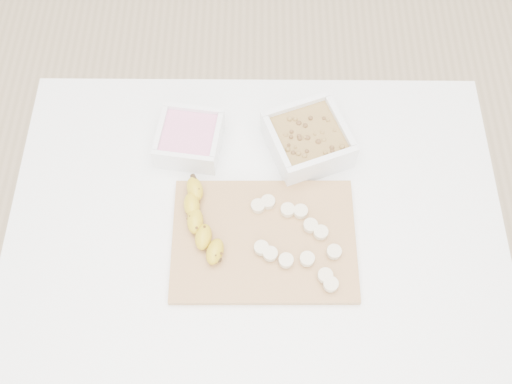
{
  "coord_description": "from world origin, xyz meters",
  "views": [
    {
      "loc": [
        0.0,
        -0.47,
        1.8
      ],
      "look_at": [
        0.0,
        0.03,
        0.81
      ],
      "focal_mm": 40.0,
      "sensor_mm": 36.0,
      "label": 1
    }
  ],
  "objects_px": {
    "cutting_board": "(264,240)",
    "bowl_yogurt": "(190,138)",
    "table": "(256,237)",
    "banana": "(202,222)",
    "bowl_granola": "(308,140)"
  },
  "relations": [
    {
      "from": "cutting_board",
      "to": "banana",
      "type": "bearing_deg",
      "value": 167.54
    },
    {
      "from": "banana",
      "to": "bowl_granola",
      "type": "bearing_deg",
      "value": 34.11
    },
    {
      "from": "bowl_yogurt",
      "to": "bowl_granola",
      "type": "height_order",
      "value": "bowl_granola"
    },
    {
      "from": "cutting_board",
      "to": "bowl_yogurt",
      "type": "bearing_deg",
      "value": 125.58
    },
    {
      "from": "bowl_granola",
      "to": "cutting_board",
      "type": "relative_size",
      "value": 0.56
    },
    {
      "from": "bowl_yogurt",
      "to": "banana",
      "type": "xyz_separation_m",
      "value": [
        0.04,
        -0.19,
        -0.0
      ]
    },
    {
      "from": "bowl_yogurt",
      "to": "banana",
      "type": "distance_m",
      "value": 0.2
    },
    {
      "from": "bowl_yogurt",
      "to": "bowl_granola",
      "type": "xyz_separation_m",
      "value": [
        0.25,
        -0.01,
        0.01
      ]
    },
    {
      "from": "bowl_yogurt",
      "to": "bowl_granola",
      "type": "distance_m",
      "value": 0.25
    },
    {
      "from": "table",
      "to": "bowl_yogurt",
      "type": "xyz_separation_m",
      "value": [
        -0.14,
        0.17,
        0.13
      ]
    },
    {
      "from": "bowl_granola",
      "to": "cutting_board",
      "type": "xyz_separation_m",
      "value": [
        -0.09,
        -0.22,
        -0.03
      ]
    },
    {
      "from": "table",
      "to": "banana",
      "type": "distance_m",
      "value": 0.17
    },
    {
      "from": "cutting_board",
      "to": "bowl_granola",
      "type": "bearing_deg",
      "value": 66.95
    },
    {
      "from": "table",
      "to": "cutting_board",
      "type": "distance_m",
      "value": 0.12
    },
    {
      "from": "table",
      "to": "cutting_board",
      "type": "xyz_separation_m",
      "value": [
        0.02,
        -0.05,
        0.1
      ]
    }
  ]
}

